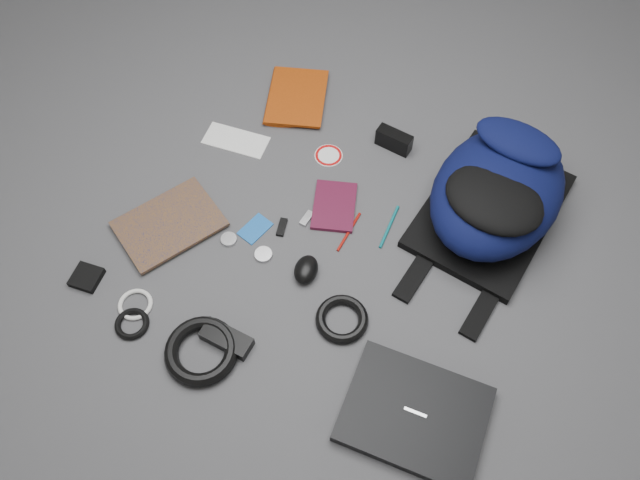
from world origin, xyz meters
The scene contains 23 objects.
ground centered at (0.00, 0.00, 0.00)m, with size 4.00×4.00×0.00m, color #4F4F51.
backpack centered at (0.38, 0.33, 0.11)m, with size 0.36×0.53×0.22m, color black, non-canonical shape.
laptop centered at (0.44, -0.31, 0.02)m, with size 0.34×0.26×0.03m, color black.
textbook_red centered at (-0.42, 0.40, 0.01)m, with size 0.19×0.25×0.03m, color #8E3008.
comic_book centered at (-0.50, -0.12, 0.01)m, with size 0.21×0.28×0.02m, color #A6650B.
envelope centered at (-0.42, 0.20, 0.00)m, with size 0.20×0.09×0.00m, color white.
dvd_case centered at (-0.02, 0.13, 0.01)m, with size 0.12×0.17×0.01m, color #3F0C1F.
compact_camera centered at (0.02, 0.42, 0.03)m, with size 0.11×0.04×0.06m, color black.
sticker_disc centered at (-0.13, 0.29, 0.00)m, with size 0.09×0.09×0.00m, color white.
pen_teal centered at (0.15, 0.15, 0.00)m, with size 0.01×0.01×0.15m, color #0C676E.
pen_red centered at (0.05, 0.07, 0.00)m, with size 0.01×0.01×0.14m, color #A0140C.
id_badge centered at (-0.19, -0.05, 0.00)m, with size 0.06×0.09×0.00m, color blue.
usb_black centered at (-0.12, -0.01, 0.01)m, with size 0.02×0.06×0.01m, color black.
usb_silver centered at (-0.07, 0.05, 0.01)m, with size 0.02×0.05×0.01m, color #B6B7B9.
mouse centered at (0.01, -0.10, 0.02)m, with size 0.06×0.09×0.05m, color black.
headphone_left centered at (-0.23, -0.12, 0.01)m, with size 0.05×0.05×0.01m, color #BBBBBD.
headphone_right centered at (-0.12, -0.11, 0.01)m, with size 0.05×0.05×0.01m, color #B0B0B2.
cable_coil centered at (0.17, -0.18, 0.01)m, with size 0.14×0.14×0.03m, color black.
power_brick centered at (-0.06, -0.37, 0.02)m, with size 0.13×0.06×0.03m, color black.
power_cord_coil centered at (-0.10, -0.43, 0.02)m, with size 0.19×0.19×0.04m, color black.
pouch centered at (-0.50, -0.41, 0.01)m, with size 0.08×0.08×0.02m, color black.
earbud_coil centered at (-0.31, -0.46, 0.01)m, with size 0.09×0.09×0.02m, color black.
white_cable_coil centered at (-0.33, -0.41, 0.01)m, with size 0.09×0.09×0.01m, color white.
Camera 1 is at (0.44, -0.78, 1.52)m, focal length 35.00 mm.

